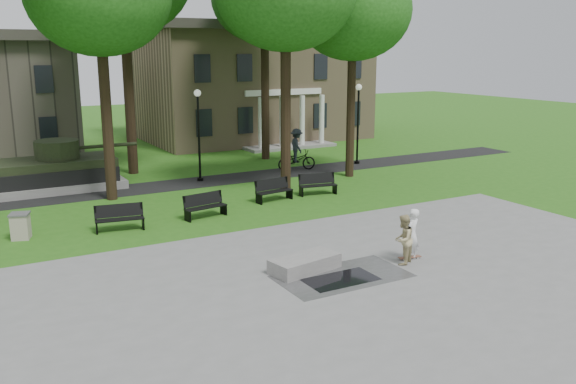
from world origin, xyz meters
name	(u,v)px	position (x,y,z in m)	size (l,w,h in m)	color
ground	(316,247)	(0.00, 0.00, 0.00)	(120.00, 120.00, 0.00)	#265B15
plaza	(411,297)	(0.00, -5.00, 0.01)	(22.00, 16.00, 0.02)	gray
footpath	(193,183)	(0.00, 12.00, 0.01)	(44.00, 2.60, 0.01)	black
building_right	(249,81)	(10.00, 26.00, 4.34)	(17.00, 12.00, 8.60)	#9E8460
tree_3	(353,11)	(8.00, 9.50, 8.60)	(6.00, 6.00, 11.19)	black
lamp_mid	(199,128)	(0.50, 12.30, 2.79)	(0.36, 0.36, 4.73)	black
lamp_right	(358,117)	(10.50, 12.30, 2.79)	(0.36, 0.36, 4.73)	black
tank_monument	(53,172)	(-6.46, 14.00, 0.86)	(7.45, 3.40, 2.40)	gray
puddle	(341,279)	(-1.00, -2.99, 0.02)	(2.20, 1.20, 0.00)	black
concrete_block	(305,264)	(-1.55, -1.81, 0.24)	(2.20, 1.00, 0.45)	gray
skateboard	(410,258)	(1.99, -2.57, 0.06)	(0.78, 0.20, 0.07)	brown
skateboarder	(412,235)	(1.96, -2.66, 0.88)	(0.63, 0.41, 1.72)	white
friend_watching	(403,239)	(1.49, -2.80, 0.83)	(0.79, 0.61, 1.62)	tan
cyclist	(297,153)	(6.35, 12.37, 0.96)	(2.30, 1.36, 2.37)	black
park_bench_0	(119,217)	(-5.44, 5.38, 0.52)	(1.85, 0.81, 1.00)	black
park_bench_1	(205,205)	(-1.93, 5.51, 0.52)	(1.85, 0.83, 1.00)	black
park_bench_2	(273,190)	(1.83, 6.63, 0.52)	(1.85, 0.78, 1.00)	black
park_bench_3	(317,184)	(4.20, 6.71, 0.52)	(1.85, 0.85, 1.00)	black
trash_bin	(21,226)	(-8.82, 6.05, 0.49)	(0.84, 0.84, 0.96)	#A59A88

